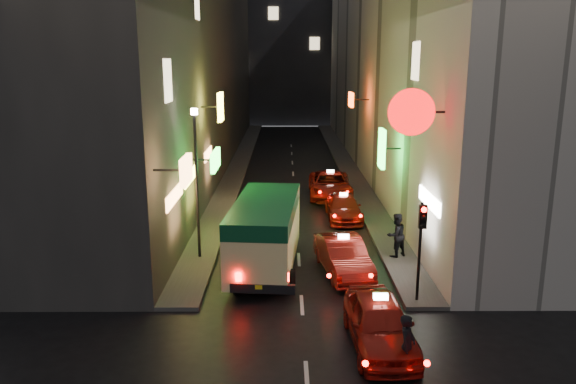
{
  "coord_description": "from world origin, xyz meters",
  "views": [
    {
      "loc": [
        -0.57,
        -9.46,
        8.35
      ],
      "look_at": [
        -0.46,
        13.0,
        2.95
      ],
      "focal_mm": 35.0,
      "sensor_mm": 36.0,
      "label": 1
    }
  ],
  "objects_px": {
    "taxi_near": "(380,319)",
    "lamp_post": "(197,174)",
    "pedestrian_crossing": "(407,342)",
    "minibus": "(265,227)",
    "traffic_light": "(422,231)"
  },
  "relations": [
    {
      "from": "traffic_light",
      "to": "minibus",
      "type": "bearing_deg",
      "value": 147.76
    },
    {
      "from": "traffic_light",
      "to": "lamp_post",
      "type": "height_order",
      "value": "lamp_post"
    },
    {
      "from": "taxi_near",
      "to": "minibus",
      "type": "bearing_deg",
      "value": 119.87
    },
    {
      "from": "pedestrian_crossing",
      "to": "traffic_light",
      "type": "xyz_separation_m",
      "value": [
        1.34,
        4.42,
        1.69
      ]
    },
    {
      "from": "pedestrian_crossing",
      "to": "lamp_post",
      "type": "xyz_separation_m",
      "value": [
        -6.86,
        8.95,
        2.72
      ]
    },
    {
      "from": "minibus",
      "to": "pedestrian_crossing",
      "type": "height_order",
      "value": "minibus"
    },
    {
      "from": "taxi_near",
      "to": "lamp_post",
      "type": "bearing_deg",
      "value": 131.04
    },
    {
      "from": "pedestrian_crossing",
      "to": "traffic_light",
      "type": "relative_size",
      "value": 0.57
    },
    {
      "from": "pedestrian_crossing",
      "to": "traffic_light",
      "type": "distance_m",
      "value": 4.92
    },
    {
      "from": "pedestrian_crossing",
      "to": "minibus",
      "type": "bearing_deg",
      "value": 51.87
    },
    {
      "from": "taxi_near",
      "to": "traffic_light",
      "type": "height_order",
      "value": "traffic_light"
    },
    {
      "from": "taxi_near",
      "to": "lamp_post",
      "type": "xyz_separation_m",
      "value": [
        -6.4,
        7.35,
        2.85
      ]
    },
    {
      "from": "minibus",
      "to": "taxi_near",
      "type": "xyz_separation_m",
      "value": [
        3.57,
        -6.21,
        -0.93
      ]
    },
    {
      "from": "minibus",
      "to": "lamp_post",
      "type": "height_order",
      "value": "lamp_post"
    },
    {
      "from": "taxi_near",
      "to": "lamp_post",
      "type": "distance_m",
      "value": 10.16
    }
  ]
}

